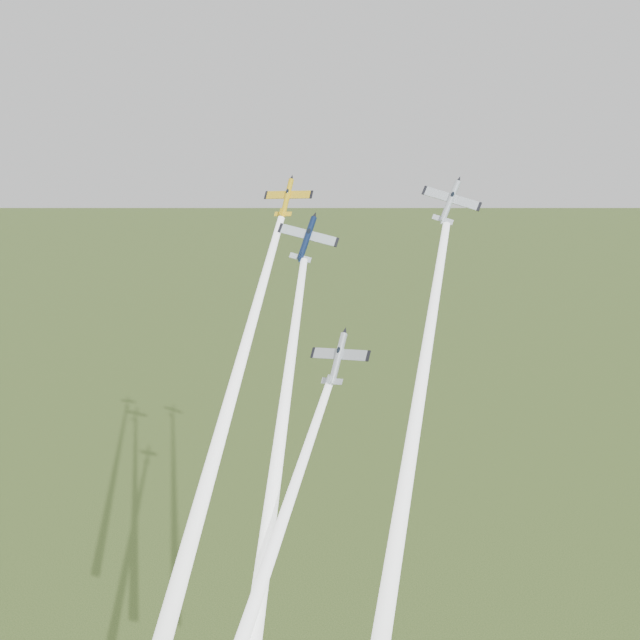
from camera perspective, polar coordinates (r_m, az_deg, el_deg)
The scene contains 8 objects.
plane_yellow at distance 114.05m, azimuth -2.36°, elevation 8.70°, with size 7.44×7.39×1.17m, color yellow, non-canonical shape.
smoke_trail_yellow at distance 103.80m, azimuth -6.84°, elevation -7.18°, with size 2.42×2.42×59.31m, color white, non-canonical shape.
plane_navy at distance 110.26m, azimuth -0.93°, elevation 5.83°, with size 8.49×8.42×1.33m, color #0E1C3D, non-canonical shape.
smoke_trail_navy at distance 100.06m, azimuth -3.28°, elevation -11.48°, with size 2.42×2.42×60.57m, color white, non-canonical shape.
plane_silver_right at distance 103.91m, azimuth 9.24°, elevation 8.33°, with size 7.66×7.60×1.20m, color silver, non-canonical shape.
smoke_trail_silver_right at distance 92.04m, azimuth 6.21°, elevation -10.87°, with size 2.42×2.42×63.77m, color white, non-canonical shape.
plane_silver_low at distance 98.66m, azimuth 1.29°, elevation -2.73°, with size 8.43×8.37×1.32m, color #B1B7BF, non-canonical shape.
smoke_trail_silver_low at distance 96.46m, azimuth -5.39°, elevation -21.23°, with size 2.42×2.42×60.20m, color white, non-canonical shape.
Camera 1 is at (54.87, -92.72, 119.00)m, focal length 45.00 mm.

